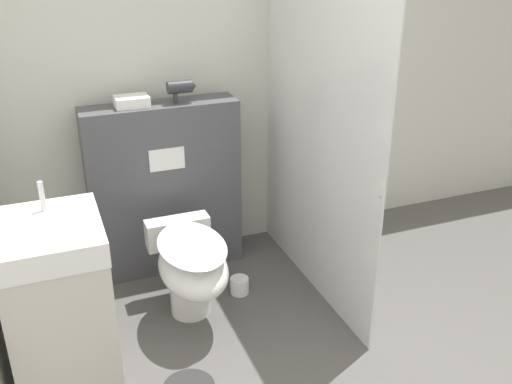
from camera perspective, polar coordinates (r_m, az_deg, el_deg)
name	(u,v)px	position (r m, az deg, el deg)	size (l,w,h in m)	color
wall_back	(201,73)	(3.82, -5.55, 11.72)	(8.00, 0.06, 2.50)	silver
partition_panel	(165,189)	(3.76, -9.09, 0.34)	(0.97, 0.25, 1.14)	#4C4C51
shower_glass	(316,143)	(3.38, 6.05, 4.91)	(0.04, 1.46, 1.92)	silver
toilet	(191,267)	(3.31, -6.55, -7.44)	(0.39, 0.69, 0.53)	white
sink_vanity	(62,316)	(2.82, -18.84, -11.64)	(0.45, 0.53, 1.09)	beige
hair_drier	(181,87)	(3.54, -7.50, 10.34)	(0.18, 0.08, 0.14)	#2D2D33
folded_towel	(132,101)	(3.53, -12.33, 8.85)	(0.20, 0.16, 0.06)	white
spare_toilet_roll	(239,285)	(3.65, -1.67, -9.33)	(0.12, 0.12, 0.11)	white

